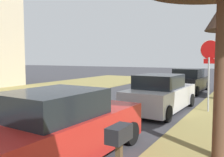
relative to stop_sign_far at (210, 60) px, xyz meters
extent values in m
cylinder|color=#9EA0A5|center=(0.00, -0.11, -1.02)|extent=(0.07, 0.32, 2.24)
cylinder|color=white|center=(0.00, 0.05, 0.42)|extent=(0.81, 0.18, 0.80)
cylinder|color=red|center=(0.00, 0.05, 0.42)|extent=(0.77, 0.19, 0.76)
cube|color=red|center=(0.00, -0.01, -0.05)|extent=(0.48, 0.10, 0.20)
cylinder|color=#503525|center=(0.94, -4.91, -0.28)|extent=(0.30, 0.30, 3.72)
cube|color=red|center=(-2.10, -6.63, -1.60)|extent=(1.96, 4.46, 0.85)
cube|color=black|center=(-2.10, -6.85, -0.89)|extent=(1.67, 2.08, 0.56)
cylinder|color=black|center=(-2.91, -4.95, -1.89)|extent=(0.22, 0.61, 0.60)
cylinder|color=black|center=(-1.17, -5.01, -1.89)|extent=(0.22, 0.61, 0.60)
cube|color=#BCBCC1|center=(-1.83, -0.68, -1.60)|extent=(1.96, 4.46, 0.85)
cube|color=black|center=(-1.83, -0.90, -0.89)|extent=(1.67, 2.08, 0.56)
cylinder|color=black|center=(-2.64, 1.00, -1.89)|extent=(0.22, 0.61, 0.60)
cylinder|color=black|center=(-0.90, 0.94, -1.89)|extent=(0.22, 0.61, 0.60)
cylinder|color=black|center=(-2.75, -2.30, -1.89)|extent=(0.22, 0.61, 0.60)
cylinder|color=black|center=(-1.01, -2.36, -1.89)|extent=(0.22, 0.61, 0.60)
cube|color=black|center=(-2.10, 6.01, -1.60)|extent=(1.96, 4.46, 0.85)
cube|color=black|center=(-2.11, 5.79, -0.89)|extent=(1.67, 2.08, 0.56)
cylinder|color=black|center=(-2.91, 7.69, -1.89)|extent=(0.22, 0.61, 0.60)
cylinder|color=black|center=(-1.17, 7.63, -1.89)|extent=(0.22, 0.61, 0.60)
cylinder|color=black|center=(-3.02, 4.39, -1.89)|extent=(0.22, 0.61, 0.60)
cylinder|color=black|center=(-1.28, 4.33, -1.89)|extent=(0.22, 0.61, 0.60)
cube|color=black|center=(-0.06, -7.71, -0.98)|extent=(0.22, 0.44, 0.22)
camera|label=1|loc=(1.49, -10.60, 0.06)|focal=38.74mm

